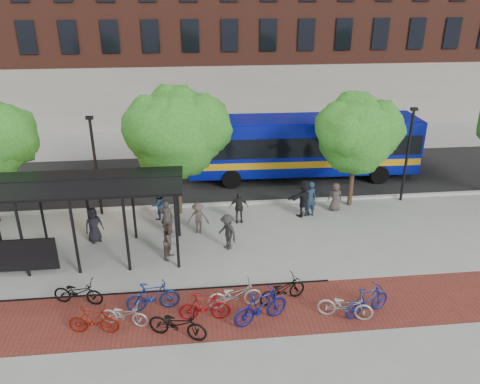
{
  "coord_description": "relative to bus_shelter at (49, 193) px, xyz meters",
  "views": [
    {
      "loc": [
        -2.24,
        -18.6,
        10.69
      ],
      "look_at": [
        -0.03,
        1.99,
        1.6
      ],
      "focal_mm": 35.0,
      "sensor_mm": 36.0,
      "label": 1
    }
  ],
  "objects": [
    {
      "name": "bike_4",
      "position": [
        5.16,
        -5.63,
        -2.46
      ],
      "size": [
        2.17,
        1.41,
        1.07
      ],
      "primitive_type": "imported",
      "rotation": [
        0.0,
        0.0,
        1.2
      ],
      "color": "black",
      "rests_on": "ground"
    },
    {
      "name": "pedestrian_2",
      "position": [
        4.11,
        3.2,
        -2.22
      ],
      "size": [
        0.96,
        0.93,
        1.56
      ],
      "primitive_type": "imported",
      "rotation": [
        0.0,
        0.0,
        3.79
      ],
      "color": "#1E3348",
      "rests_on": "ground"
    },
    {
      "name": "bike_2",
      "position": [
        3.34,
        -4.83,
        -2.56
      ],
      "size": [
        1.78,
        1.02,
        0.88
      ],
      "primitive_type": "imported",
      "rotation": [
        0.0,
        0.0,
        1.3
      ],
      "color": "#B0B0B2",
      "rests_on": "ground"
    },
    {
      "name": "pedestrian_8",
      "position": [
        4.8,
        -0.58,
        -2.18
      ],
      "size": [
        0.89,
        0.98,
        1.64
      ],
      "primitive_type": "imported",
      "rotation": [
        0.0,
        0.0,
        1.15
      ],
      "color": "brown",
      "rests_on": "ground"
    },
    {
      "name": "bike_7",
      "position": [
        8.0,
        -5.15,
        -2.37
      ],
      "size": [
        2.15,
        1.29,
        1.25
      ],
      "primitive_type": "imported",
      "rotation": [
        0.0,
        0.0,
        1.94
      ],
      "color": "navy",
      "rests_on": "ground"
    },
    {
      "name": "pedestrian_5",
      "position": [
        11.4,
        2.79,
        -2.03
      ],
      "size": [
        1.87,
        1.25,
        1.93
      ],
      "primitive_type": "imported",
      "rotation": [
        0.0,
        0.0,
        3.56
      ],
      "color": "black",
      "rests_on": "ground"
    },
    {
      "name": "bike_rack_rail",
      "position": [
        4.83,
        -3.62,
        -3.0
      ],
      "size": [
        12.0,
        0.05,
        0.95
      ],
      "primitive_type": "cube",
      "color": "black",
      "rests_on": "ground"
    },
    {
      "name": "tree_c",
      "position": [
        14.22,
        3.83,
        1.06
      ],
      "size": [
        4.66,
        3.8,
        5.92
      ],
      "color": "#382619",
      "rests_on": "ground"
    },
    {
      "name": "asphalt_street",
      "position": [
        8.13,
        8.48,
        -2.99
      ],
      "size": [
        160.0,
        8.0,
        0.01
      ],
      "primitive_type": "cube",
      "color": "black",
      "rests_on": "ground"
    },
    {
      "name": "pedestrian_3",
      "position": [
        6.04,
        1.53,
        -2.22
      ],
      "size": [
        1.09,
        0.74,
        1.56
      ],
      "primitive_type": "imported",
      "rotation": [
        0.0,
        0.0,
        -0.16
      ],
      "color": "#50413B",
      "rests_on": "ground"
    },
    {
      "name": "ground",
      "position": [
        8.13,
        0.48,
        -3.0
      ],
      "size": [
        160.0,
        160.0,
        0.0
      ],
      "primitive_type": "plane",
      "color": "#9E9E99",
      "rests_on": "ground"
    },
    {
      "name": "bike_8",
      "position": [
        8.97,
        -4.08,
        -2.5
      ],
      "size": [
        1.99,
        1.25,
        0.99
      ],
      "primitive_type": "imported",
      "rotation": [
        0.0,
        0.0,
        1.91
      ],
      "color": "black",
      "rests_on": "ground"
    },
    {
      "name": "lamp_post_right",
      "position": [
        17.13,
        4.08,
        -0.25
      ],
      "size": [
        0.35,
        0.2,
        5.12
      ],
      "color": "black",
      "rests_on": "ground"
    },
    {
      "name": "lamp_post_left",
      "position": [
        1.13,
        4.08,
        -0.25
      ],
      "size": [
        0.35,
        0.2,
        5.12
      ],
      "color": "black",
      "rests_on": "ground"
    },
    {
      "name": "pedestrian_6",
      "position": [
        13.14,
        3.23,
        -2.24
      ],
      "size": [
        0.74,
        0.48,
        1.52
      ],
      "primitive_type": "imported",
      "rotation": [
        0.0,
        0.0,
        3.14
      ],
      "color": "#403733",
      "rests_on": "ground"
    },
    {
      "name": "bus_shelter",
      "position": [
        0.0,
        0.0,
        0.0
      ],
      "size": [
        10.6,
        3.07,
        3.6
      ],
      "color": "black",
      "rests_on": "ground"
    },
    {
      "name": "pedestrian_4",
      "position": [
        8.05,
        2.44,
        -2.2
      ],
      "size": [
        0.95,
        0.42,
        1.6
      ],
      "primitive_type": "imported",
      "rotation": [
        0.0,
        0.0,
        6.31
      ],
      "color": "#272727",
      "rests_on": "ground"
    },
    {
      "name": "bike_6",
      "position": [
        7.2,
        -4.24,
        -2.47
      ],
      "size": [
        2.05,
        0.85,
        1.05
      ],
      "primitive_type": "imported",
      "rotation": [
        0.0,
        0.0,
        1.65
      ],
      "color": "#ABABAE",
      "rests_on": "ground"
    },
    {
      "name": "pedestrian_0",
      "position": [
        1.31,
        1.22,
        -2.16
      ],
      "size": [
        0.98,
        0.87,
        1.68
      ],
      "primitive_type": "imported",
      "rotation": [
        0.0,
        0.0,
        0.53
      ],
      "color": "black",
      "rests_on": "ground"
    },
    {
      "name": "bike_1",
      "position": [
        2.37,
        -5.13,
        -2.48
      ],
      "size": [
        1.77,
        0.72,
        1.03
      ],
      "primitive_type": "imported",
      "rotation": [
        0.0,
        0.0,
        1.43
      ],
      "color": "maroon",
      "rests_on": "ground"
    },
    {
      "name": "pedestrian_1",
      "position": [
        4.55,
        1.73,
        -2.19
      ],
      "size": [
        0.62,
        0.43,
        1.62
      ],
      "primitive_type": "imported",
      "rotation": [
        0.0,
        0.0,
        3.07
      ],
      "color": "#3A322E",
      "rests_on": "ground"
    },
    {
      "name": "pedestrian_7",
      "position": [
        11.67,
        2.74,
        -2.06
      ],
      "size": [
        0.75,
        0.56,
        1.88
      ],
      "primitive_type": "imported",
      "rotation": [
        0.0,
        0.0,
        3.31
      ],
      "color": "#1A2B3E",
      "rests_on": "ground"
    },
    {
      "name": "bike_5",
      "position": [
        6.09,
        -4.83,
        -2.46
      ],
      "size": [
        1.83,
        0.59,
        1.09
      ],
      "primitive_type": "imported",
      "rotation": [
        0.0,
        0.0,
        1.52
      ],
      "color": "maroon",
      "rests_on": "ground"
    },
    {
      "name": "bike_3",
      "position": [
        4.27,
        -4.09,
        -2.42
      ],
      "size": [
        1.96,
        0.75,
        1.15
      ],
      "primitive_type": "imported",
      "rotation": [
        0.0,
        0.0,
        1.68
      ],
      "color": "navy",
      "rests_on": "ground"
    },
    {
      "name": "bus",
      "position": [
        12.48,
        8.08,
        -0.88
      ],
      "size": [
        13.71,
        3.54,
        3.68
      ],
      "rotation": [
        0.0,
        0.0,
        -0.03
      ],
      "color": "#08139B",
      "rests_on": "ground"
    },
    {
      "name": "bike_0",
      "position": [
        1.52,
        -3.42,
        -2.51
      ],
      "size": [
        1.97,
        1.06,
        0.98
      ],
      "primitive_type": "imported",
      "rotation": [
        0.0,
        0.0,
        1.34
      ],
      "color": "black",
      "rests_on": "ground"
    },
    {
      "name": "bike_10",
      "position": [
        10.98,
        -5.25,
        -2.49
      ],
      "size": [
        2.05,
        1.26,
        1.02
      ],
      "primitive_type": "imported",
      "rotation": [
        0.0,
        0.0,
        1.24
      ],
      "color": "#A4A4A6",
      "rests_on": "ground"
    },
    {
      "name": "pedestrian_9",
      "position": [
        7.28,
        -0.08,
        -2.17
      ],
      "size": [
        1.13,
        1.23,
        1.66
      ],
      "primitive_type": "imported",
      "rotation": [
        0.0,
        0.0,
        5.33
      ],
      "color": "#2B2B2B",
      "rests_on": "ground"
    },
    {
      "name": "curb",
      "position": [
        8.13,
        4.48,
        -2.94
      ],
      "size": [
        160.0,
        0.25,
        0.12
      ],
      "primitive_type": "cube",
      "color": "#B7B7B2",
      "rests_on": "ground"
    },
    {
      "name": "bike_11",
      "position": [
        11.8,
        -5.15,
        -2.42
      ],
      "size": [
        1.98,
        1.18,
        1.15
      ],
      "primitive_type": "imported",
      "rotation": [
        0.0,
        0.0,
        1.93
      ],
      "color": "navy",
      "rests_on": "ground"
    },
    {
      "name": "brick_strip",
      "position": [
        6.13,
        -4.52,
        -3.0
      ],
      "size": [
        24.0,
        3.0,
        0.01
      ],
      "primitive_type": "cube",
      "color": "maroon",
      "rests_on": "ground"
    },
    {
      "name": "tree_b",
      "position": [
        5.23,
        3.83,
        1.46
      ],
      "size": [
        5.15,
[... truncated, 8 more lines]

